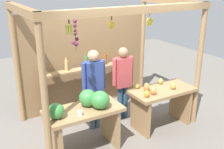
{
  "coord_description": "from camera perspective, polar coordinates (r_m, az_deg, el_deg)",
  "views": [
    {
      "loc": [
        -2.44,
        -4.36,
        2.81
      ],
      "look_at": [
        0.0,
        -0.18,
        1.09
      ],
      "focal_mm": 43.42,
      "sensor_mm": 36.0,
      "label": 1
    }
  ],
  "objects": [
    {
      "name": "vendor_woman",
      "position": [
        5.49,
        2.3,
        -0.59
      ],
      "size": [
        0.48,
        0.21,
        1.54
      ],
      "rotation": [
        0.0,
        0.0,
        0.15
      ],
      "color": "navy",
      "rests_on": "ground"
    },
    {
      "name": "market_stall",
      "position": [
        5.55,
        -3.27,
        4.86
      ],
      "size": [
        3.15,
        1.94,
        2.42
      ],
      "color": "#99754C",
      "rests_on": "ground"
    },
    {
      "name": "fruit_counter_left",
      "position": [
        4.51,
        -5.68,
        -8.15
      ],
      "size": [
        1.29,
        0.64,
        1.09
      ],
      "color": "#99754C",
      "rests_on": "ground"
    },
    {
      "name": "fruit_counter_right",
      "position": [
        5.38,
        10.23,
        -5.08
      ],
      "size": [
        1.27,
        0.65,
        0.93
      ],
      "color": "#99754C",
      "rests_on": "ground"
    },
    {
      "name": "ground_plane",
      "position": [
        5.73,
        -0.94,
        -9.77
      ],
      "size": [
        12.0,
        12.0,
        0.0
      ],
      "primitive_type": "plane",
      "color": "slate",
      "rests_on": "ground"
    },
    {
      "name": "bottle_shelf_unit",
      "position": [
        5.92,
        -5.17,
        -0.57
      ],
      "size": [
        2.02,
        0.22,
        1.34
      ],
      "color": "#99754C",
      "rests_on": "ground"
    },
    {
      "name": "vendor_man",
      "position": [
        5.11,
        -3.81,
        -1.79
      ],
      "size": [
        0.48,
        0.22,
        1.59
      ],
      "rotation": [
        0.0,
        0.0,
        -0.16
      ],
      "color": "#475F6D",
      "rests_on": "ground"
    }
  ]
}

